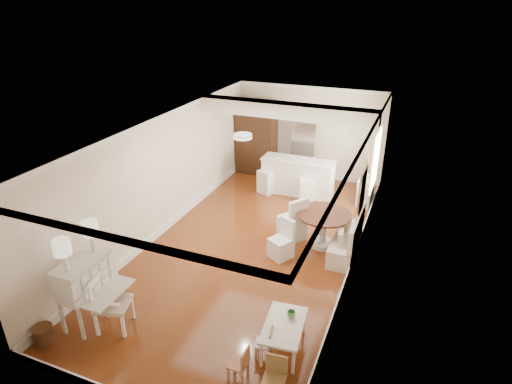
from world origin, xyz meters
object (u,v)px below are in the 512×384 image
Objects in this scene: pantry_cabinet at (256,138)px; fridge at (315,153)px; kids_table at (284,336)px; bar_stool_right at (307,183)px; bar_stool_left at (267,175)px; slip_chair_near at (281,239)px; kids_chair_a at (238,363)px; breakfast_counter at (298,177)px; kids_chair_b at (264,343)px; secretary_bureau at (87,291)px; kids_chair_c at (274,379)px; dining_table at (323,230)px; gustavian_armchair at (113,303)px; wicker_basket at (44,335)px; slip_chair_far at (292,218)px; sideboard at (366,190)px.

pantry_cabinet is 1.28× the size of fridge.
bar_stool_right is (-1.20, 5.53, 0.23)m from kids_table.
bar_stool_right is (1.16, -0.01, -0.05)m from bar_stool_left.
bar_stool_right is at bearing 124.56° from slip_chair_near.
kids_chair_a is 0.29× the size of breakfast_counter.
kids_chair_a reaches higher than kids_chair_b.
bar_stool_right reaches higher than kids_table.
bar_stool_right is (2.14, 6.14, -0.14)m from secretary_bureau.
breakfast_counter is at bearing 39.26° from bar_stool_left.
kids_chair_c is 3.58m from slip_chair_near.
fridge is (1.90, -0.03, -0.25)m from pantry_cabinet.
breakfast_counter is (-1.10, 6.60, 0.22)m from kids_chair_a.
breakfast_counter reaches higher than slip_chair_near.
dining_table is at bearing 88.55° from kids_chair_c.
gustavian_armchair reaches higher than bar_stool_right.
secretary_bureau is 0.93m from wicker_basket.
kids_chair_c reaches higher than kids_chair_a.
fridge is at bearing 73.99° from wicker_basket.
bar_stool_left reaches higher than slip_chair_near.
pantry_cabinet is (0.10, 7.49, 0.53)m from secretary_bureau.
gustavian_armchair is 2.42m from kids_chair_a.
gustavian_armchair is 0.94× the size of slip_chair_far.
breakfast_counter reaches higher than kids_chair_b.
kids_table is 2.67m from slip_chair_near.
slip_chair_far reaches higher than gustavian_armchair.
pantry_cabinet is (-2.80, 7.68, 0.86)m from kids_chair_a.
dining_table is (3.50, 4.65, 0.25)m from wicker_basket.
kids_chair_c is (0.16, -0.91, 0.08)m from kids_table.
wicker_basket is 0.30× the size of bar_stool_left.
slip_chair_near is 3.60m from sideboard.
slip_chair_far is (-0.70, 3.63, 0.26)m from kids_chair_b.
kids_chair_b is at bearing 115.84° from kids_chair_c.
kids_chair_c is at bearing -79.07° from fridge.
secretary_bureau is 4.65m from slip_chair_far.
kids_chair_b is 5.88m from bar_stool_right.
kids_chair_b is 7.79m from pantry_cabinet.
kids_chair_b is at bearing -77.92° from breakfast_counter.
bar_stool_right is (-1.02, 2.23, 0.07)m from dining_table.
gustavian_armchair is at bearing -124.24° from dining_table.
kids_chair_b is at bearing 17.40° from wicker_basket.
gustavian_armchair is at bearing -86.95° from pantry_cabinet.
pantry_cabinet is at bearing 86.87° from wicker_basket.
secretary_bureau is at bearing 3.57° from slip_chair_far.
slip_chair_far reaches higher than bar_stool_right.
kids_chair_c is 4.42m from slip_chair_far.
slip_chair_near is 0.49× the size of fridge.
bar_stool_left reaches higher than kids_table.
bar_stool_left reaches higher than sideboard.
kids_table is 7.65m from pantry_cabinet.
wicker_basket is 0.16× the size of breakfast_counter.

